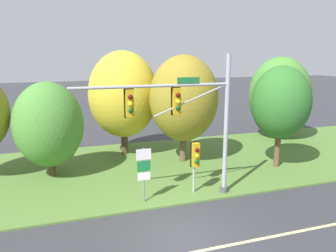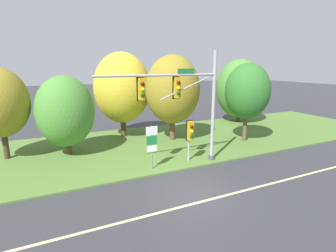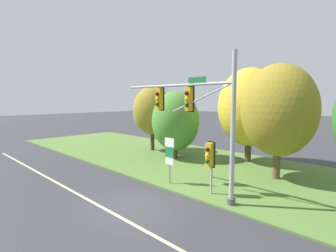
# 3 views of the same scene
# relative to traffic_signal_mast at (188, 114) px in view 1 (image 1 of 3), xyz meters

# --- Properties ---
(ground_plane) EXTENTS (160.00, 160.00, 0.00)m
(ground_plane) POSITION_rel_traffic_signal_mast_xyz_m (-1.25, -3.09, -4.36)
(ground_plane) COLOR #333338
(lane_stripe) EXTENTS (36.00, 0.16, 0.01)m
(lane_stripe) POSITION_rel_traffic_signal_mast_xyz_m (-1.25, -4.29, -4.35)
(lane_stripe) COLOR beige
(lane_stripe) RESTS_ON ground
(grass_verge) EXTENTS (48.00, 11.50, 0.10)m
(grass_verge) POSITION_rel_traffic_signal_mast_xyz_m (-1.25, 5.16, -4.31)
(grass_verge) COLOR #517533
(grass_verge) RESTS_ON ground
(traffic_signal_mast) EXTENTS (7.65, 0.49, 7.04)m
(traffic_signal_mast) POSITION_rel_traffic_signal_mast_xyz_m (0.00, 0.00, 0.00)
(traffic_signal_mast) COLOR #9EA0A5
(traffic_signal_mast) RESTS_ON grass_verge
(pedestrian_signal_near_kerb) EXTENTS (0.46, 0.55, 2.74)m
(pedestrian_signal_near_kerb) POSITION_rel_traffic_signal_mast_xyz_m (0.59, 0.33, -2.32)
(pedestrian_signal_near_kerb) COLOR #9EA0A5
(pedestrian_signal_near_kerb) RESTS_ON grass_verge
(route_sign_post) EXTENTS (0.72, 0.08, 2.71)m
(route_sign_post) POSITION_rel_traffic_signal_mast_xyz_m (-2.12, 0.19, -2.55)
(route_sign_post) COLOR slate
(route_sign_post) RESTS_ON grass_verge
(tree_left_of_mast) EXTENTS (3.91, 3.91, 5.53)m
(tree_left_of_mast) POSITION_rel_traffic_signal_mast_xyz_m (-6.42, 5.26, -1.18)
(tree_left_of_mast) COLOR #4C3823
(tree_left_of_mast) RESTS_ON grass_verge
(tree_behind_signpost) EXTENTS (4.81, 4.81, 7.27)m
(tree_behind_signpost) POSITION_rel_traffic_signal_mast_xyz_m (-1.52, 8.36, -0.01)
(tree_behind_signpost) COLOR #4C3823
(tree_behind_signpost) RESTS_ON grass_verge
(tree_mid_verge) EXTENTS (4.46, 4.46, 7.00)m
(tree_mid_verge) POSITION_rel_traffic_signal_mast_xyz_m (1.89, 5.48, -0.06)
(tree_mid_verge) COLOR brown
(tree_mid_verge) RESTS_ON grass_verge
(tree_tall_centre) EXTENTS (3.59, 3.59, 6.36)m
(tree_tall_centre) POSITION_rel_traffic_signal_mast_xyz_m (7.17, 2.59, -0.16)
(tree_tall_centre) COLOR brown
(tree_tall_centre) RESTS_ON grass_verge
(tree_right_far) EXTENTS (5.06, 5.06, 6.82)m
(tree_right_far) POSITION_rel_traffic_signal_mast_xyz_m (11.73, 8.82, -0.61)
(tree_right_far) COLOR #4C3823
(tree_right_far) RESTS_ON grass_verge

